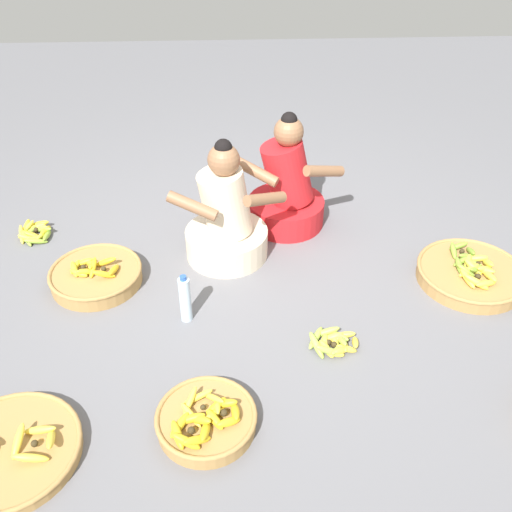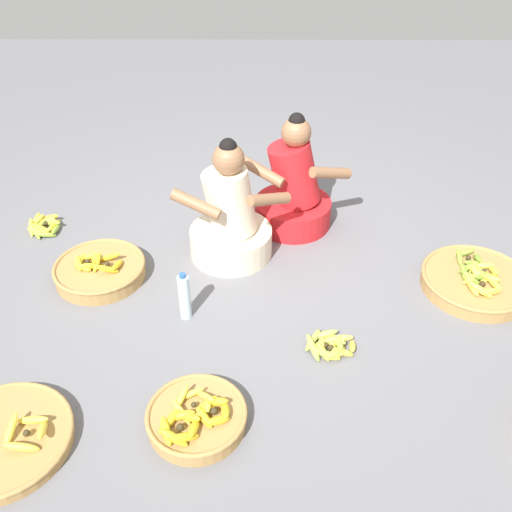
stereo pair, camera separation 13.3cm
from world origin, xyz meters
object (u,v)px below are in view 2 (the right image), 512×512
Objects in this scene: banana_basket_front_right at (2,439)px; banana_basket_back_right at (100,270)px; loose_bananas_near_vendor at (44,226)px; banana_basket_mid_left at (476,281)px; loose_bananas_back_center at (331,346)px; banana_basket_back_left at (196,417)px; water_bottle at (184,297)px; vendor_woman_behind at (294,191)px; vendor_woman_front at (230,220)px.

banana_basket_back_right is (0.17, 1.19, 0.02)m from banana_basket_front_right.
banana_basket_back_right reaches higher than loose_bananas_near_vendor.
banana_basket_front_right is at bearing -78.88° from loose_bananas_near_vendor.
loose_bananas_back_center is (-0.91, -0.52, -0.02)m from banana_basket_mid_left.
banana_basket_back_left is 1.98m from loose_bananas_near_vendor.
banana_basket_back_left is at bearing -53.37° from loose_bananas_near_vendor.
banana_basket_mid_left is 2.43× the size of loose_bananas_near_vendor.
banana_basket_back_right is at bearing 82.07° from banana_basket_front_right.
water_bottle is (-1.69, -0.26, 0.09)m from banana_basket_mid_left.
loose_bananas_back_center is at bearing -83.00° from vendor_woman_behind.
vendor_woman_behind is at bearing 97.00° from loose_bananas_back_center.
banana_basket_mid_left is at bearing 24.51° from banana_basket_front_right.
banana_basket_mid_left reaches higher than loose_bananas_near_vendor.
vendor_woman_front is 0.85m from banana_basket_back_right.
water_bottle is at bearing -39.10° from loose_bananas_near_vendor.
banana_basket_front_right is 1.13× the size of banana_basket_back_right.
banana_basket_front_right is at bearing -158.77° from loose_bananas_back_center.
banana_basket_back_left is 0.81m from loose_bananas_back_center.
water_bottle reaches higher than banana_basket_back_left.
loose_bananas_back_center is at bearing -24.17° from banana_basket_back_right.
banana_basket_front_right reaches higher than loose_bananas_back_center.
vendor_woman_front reaches higher than banana_basket_front_right.
vendor_woman_front is 1.33m from loose_bananas_near_vendor.
banana_basket_back_right is at bearing 155.83° from loose_bananas_back_center.
vendor_woman_behind is 3.06× the size of loose_bananas_near_vendor.
banana_basket_mid_left is 1.04m from loose_bananas_back_center.
loose_bananas_near_vendor is 0.87× the size of water_bottle.
vendor_woman_behind reaches higher than water_bottle.
loose_bananas_near_vendor is (-1.84, 1.12, -0.00)m from loose_bananas_back_center.
banana_basket_mid_left is (1.46, -0.34, -0.20)m from vendor_woman_front.
banana_basket_back_left is 1.76× the size of loose_bananas_near_vendor.
banana_basket_back_right is 1.18× the size of banana_basket_back_left.
water_bottle is (-0.64, -0.95, -0.11)m from vendor_woman_behind.
water_bottle is (1.06, -0.86, 0.11)m from loose_bananas_near_vendor.
vendor_woman_behind reaches higher than banana_basket_back_right.
water_bottle is (-0.78, 0.26, 0.11)m from loose_bananas_back_center.
vendor_woman_behind is at bearing 146.97° from banana_basket_mid_left.
banana_basket_back_right is at bearing -45.74° from loose_bananas_near_vendor.
banana_basket_mid_left reaches higher than banana_basket_front_right.
vendor_woman_behind is at bearing 2.95° from loose_bananas_near_vendor.
vendor_woman_behind is 1.28m from banana_basket_mid_left.
banana_basket_mid_left is at bearing -12.29° from loose_bananas_near_vendor.
banana_basket_back_left is (-0.51, -1.68, -0.20)m from vendor_woman_behind.
banana_basket_front_right is 2.36× the size of loose_bananas_near_vendor.
loose_bananas_back_center is 0.83m from water_bottle.
banana_basket_front_right is 1.73m from loose_bananas_near_vendor.
loose_bananas_back_center is (0.66, 0.47, -0.02)m from banana_basket_back_left.
banana_basket_front_right is at bearing -123.54° from vendor_woman_front.
banana_basket_front_right is (-1.36, -1.79, -0.22)m from vendor_woman_behind.
banana_basket_back_right is 1.81× the size of water_bottle.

